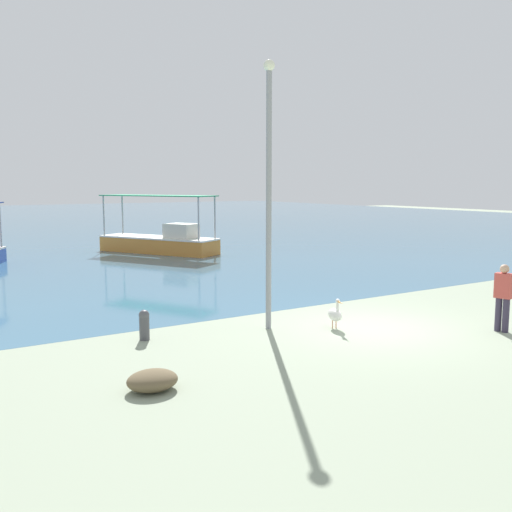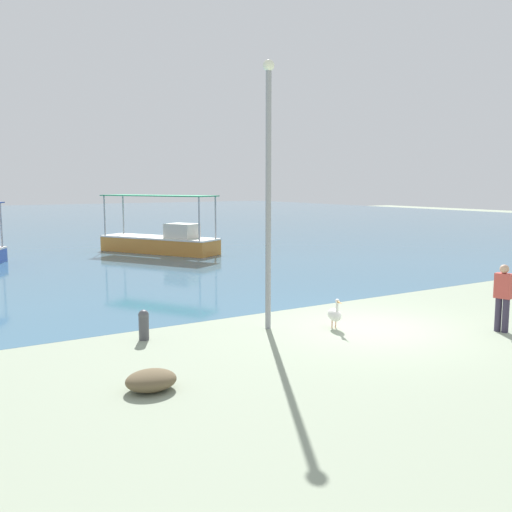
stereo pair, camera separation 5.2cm
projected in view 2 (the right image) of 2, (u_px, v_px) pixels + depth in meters
ground at (376, 329)px, 14.46m from camera, size 120.00×120.00×0.00m
harbor_water at (25, 222)px, 54.91m from camera, size 110.00×90.00×0.00m
fishing_boat_center at (161, 240)px, 30.21m from camera, size 4.85×6.74×3.05m
pelican at (335, 314)px, 14.43m from camera, size 0.42×0.80×0.80m
lamp_post at (268, 183)px, 14.02m from camera, size 0.28×0.28×6.62m
mooring_bollard at (144, 324)px, 13.39m from camera, size 0.25×0.25×0.72m
fisherman_standing at (503, 296)px, 14.05m from camera, size 0.32×0.44×1.69m
net_pile at (151, 380)px, 10.14m from camera, size 0.93×0.79×0.36m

